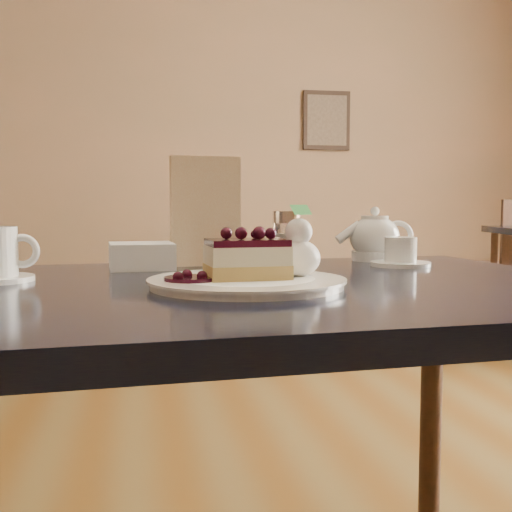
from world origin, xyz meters
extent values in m
cube|color=olive|center=(0.00, 5.00, 1.50)|extent=(8.00, 0.02, 3.00)
cube|color=black|center=(1.80, 4.97, 1.60)|extent=(0.45, 0.03, 0.55)
cube|color=black|center=(0.17, 0.00, 0.68)|extent=(1.17, 0.82, 0.04)
cylinder|color=black|center=(0.65, 0.35, 0.33)|extent=(0.05, 0.05, 0.66)
cylinder|color=white|center=(0.17, -0.05, 0.71)|extent=(0.27, 0.27, 0.01)
cube|color=tan|center=(0.17, -0.05, 0.72)|extent=(0.12, 0.09, 0.02)
cube|color=beige|center=(0.17, -0.05, 0.75)|extent=(0.12, 0.09, 0.03)
cube|color=black|center=(0.17, -0.05, 0.77)|extent=(0.11, 0.08, 0.01)
ellipsoid|color=white|center=(0.25, -0.03, 0.74)|extent=(0.06, 0.06, 0.05)
cylinder|color=black|center=(0.09, -0.06, 0.72)|extent=(0.07, 0.07, 0.01)
torus|color=white|center=(-0.15, 0.09, 0.75)|extent=(0.05, 0.01, 0.05)
cylinder|color=white|center=(0.51, 0.20, 0.71)|extent=(0.11, 0.11, 0.01)
cylinder|color=white|center=(0.51, 0.20, 0.73)|extent=(0.06, 0.06, 0.05)
ellipsoid|color=white|center=(0.50, 0.32, 0.75)|extent=(0.10, 0.10, 0.09)
cylinder|color=white|center=(0.50, 0.32, 0.80)|extent=(0.06, 0.06, 0.01)
cylinder|color=white|center=(0.43, 0.32, 0.75)|extent=(0.06, 0.02, 0.05)
cube|color=#FEEDC1|center=(0.15, 0.28, 0.81)|extent=(0.13, 0.04, 0.21)
cylinder|color=white|center=(0.31, 0.29, 0.74)|extent=(0.05, 0.05, 0.08)
cylinder|color=silver|center=(0.31, 0.29, 0.79)|extent=(0.06, 0.06, 0.02)
cube|color=white|center=(0.03, 0.24, 0.73)|extent=(0.12, 0.12, 0.05)
cylinder|color=black|center=(2.10, 2.52, 0.32)|extent=(0.04, 0.04, 0.65)
camera|label=1|loc=(0.02, -0.93, 0.82)|focal=45.00mm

